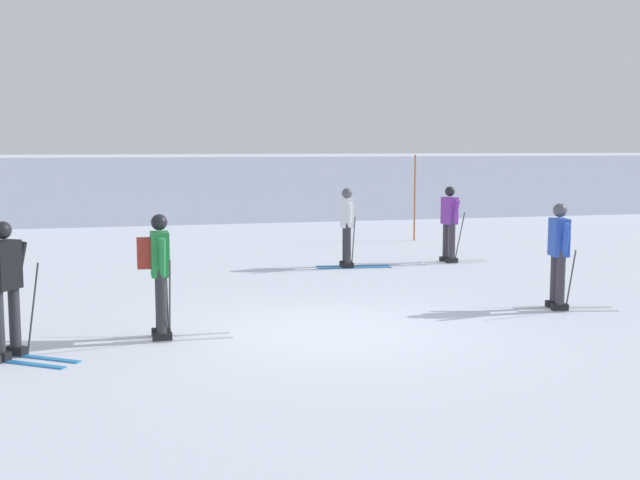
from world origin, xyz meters
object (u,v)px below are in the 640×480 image
at_px(skier_blue, 559,253).
at_px(skier_black, 6,286).
at_px(trail_marker_pole, 415,198).
at_px(skier_green, 159,270).
at_px(skier_purple, 450,222).
at_px(skier_white, 347,225).

bearing_deg(skier_blue, skier_black, -173.01).
bearing_deg(trail_marker_pole, skier_black, -131.81).
bearing_deg(skier_green, skier_purple, 40.47).
distance_m(skier_blue, skier_green, 6.31).
xyz_separation_m(skier_purple, skier_green, (-6.69, -5.71, 0.04)).
distance_m(skier_purple, trail_marker_pole, 4.24).
bearing_deg(trail_marker_pole, skier_white, -126.60).
bearing_deg(skier_blue, skier_green, -175.95).
bearing_deg(skier_white, skier_green, -127.39).
xyz_separation_m(skier_blue, skier_purple, (0.40, 5.26, 0.00)).
xyz_separation_m(skier_blue, skier_green, (-6.29, -0.45, 0.04)).
distance_m(skier_black, skier_green, 1.96).
xyz_separation_m(skier_green, trail_marker_pole, (7.45, 9.87, 0.22)).
relative_size(skier_black, skier_purple, 1.00).
height_order(skier_white, trail_marker_pole, trail_marker_pole).
distance_m(skier_white, skier_black, 8.71).
height_order(skier_blue, trail_marker_pole, trail_marker_pole).
relative_size(skier_blue, skier_black, 1.00).
relative_size(skier_blue, skier_green, 1.00).
height_order(skier_black, skier_purple, same).
bearing_deg(skier_green, trail_marker_pole, 52.95).
xyz_separation_m(skier_purple, trail_marker_pole, (0.76, 4.16, 0.26)).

